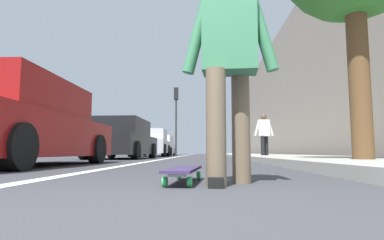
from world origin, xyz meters
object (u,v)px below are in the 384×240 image
parked_car_far (151,144)px  parked_car_near (19,125)px  skater_person (229,58)px  parked_car_end (160,146)px  traffic_light (176,109)px  skateboard (184,171)px  parked_car_mid (122,140)px  pedestrian_distant (264,133)px

parked_car_far → parked_car_near: bearing=179.0°
skater_person → parked_car_end: (20.89, 3.39, -0.24)m
parked_car_near → traffic_light: 15.29m
skateboard → parked_car_mid: size_ratio=0.18×
skater_person → traffic_light: traffic_light is taller
parked_car_far → pedestrian_distant: (-5.75, -5.20, 0.23)m
parked_car_end → parked_car_near: bearing=-179.9°
skater_person → parked_car_far: bearing=11.7°
parked_car_far → traffic_light: (2.80, -1.16, 2.35)m
parked_car_near → parked_car_end: 17.92m
parked_car_far → parked_car_end: bearing=2.4°
parked_car_near → parked_car_mid: size_ratio=1.00×
skateboard → skater_person: 0.92m
parked_car_near → pedestrian_distant: (6.48, -5.41, 0.26)m
skateboard → parked_car_far: 15.32m
skateboard → parked_car_mid: parked_car_mid is taller
skateboard → pedestrian_distant: 9.64m
parked_car_end → traffic_light: 3.99m
parked_car_end → pedestrian_distant: (-11.44, -5.44, 0.26)m
skater_person → parked_car_end: size_ratio=0.40×
pedestrian_distant → parked_car_far: bearing=42.1°
parked_car_end → pedestrian_distant: pedestrian_distant is taller
parked_car_near → pedestrian_distant: 8.45m
skateboard → pedestrian_distant: pedestrian_distant is taller
skater_person → pedestrian_distant: bearing=-12.2°
parked_car_mid → parked_car_far: size_ratio=1.13×
parked_car_mid → traffic_light: traffic_light is taller
traffic_light → pedestrian_distant: 9.70m
parked_car_near → traffic_light: (15.04, -1.38, 2.38)m
pedestrian_distant → skater_person: bearing=167.8°
skateboard → pedestrian_distant: (9.30, -2.39, 0.86)m
skater_person → pedestrian_distant: (9.44, -2.05, 0.02)m
skateboard → parked_car_near: bearing=47.0°
parked_car_mid → parked_car_far: parked_car_far is taller
skateboard → skater_person: bearing=-113.3°
skater_person → skateboard: bearing=66.7°
parked_car_far → parked_car_end: parked_car_far is taller
traffic_light → parked_car_mid: bearing=171.7°
parked_car_end → pedestrian_distant: size_ratio=2.45×
parked_car_mid → pedestrian_distant: 5.30m
parked_car_end → traffic_light: bearing=-154.1°
parked_car_mid → traffic_light: bearing=-8.3°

